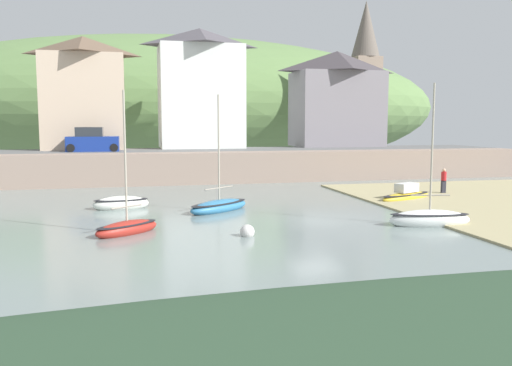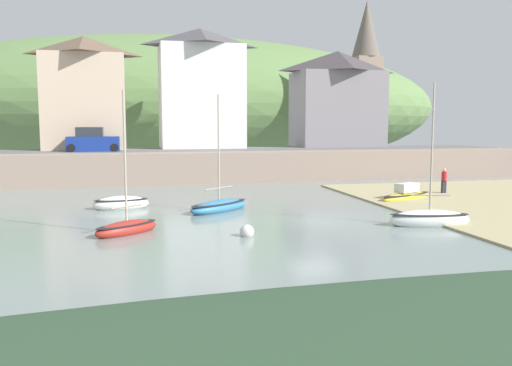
{
  "view_description": "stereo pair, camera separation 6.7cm",
  "coord_description": "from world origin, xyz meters",
  "px_view_note": "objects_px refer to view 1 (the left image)",
  "views": [
    {
      "loc": [
        -8.87,
        -24.84,
        4.77
      ],
      "look_at": [
        -2.09,
        4.02,
        1.41
      ],
      "focal_mm": 37.93,
      "sensor_mm": 36.0,
      "label": 1
    },
    {
      "loc": [
        -8.8,
        -24.86,
        4.77
      ],
      "look_at": [
        -2.09,
        4.02,
        1.41
      ],
      "focal_mm": 37.93,
      "sensor_mm": 36.0,
      "label": 2
    }
  ],
  "objects_px": {
    "sailboat_nearest_shore": "(121,204)",
    "parked_car_near_slipway": "(92,141)",
    "sailboat_white_hull": "(406,195)",
    "sailboat_far_left": "(127,227)",
    "waterfront_building_left": "(84,92)",
    "mooring_buoy": "(247,232)",
    "sailboat_blue_trim": "(219,206)",
    "person_on_slipway": "(444,180)",
    "dinghy_open_wooden": "(430,218)",
    "waterfront_building_centre": "(200,88)",
    "waterfront_building_right": "(337,98)",
    "church_with_spire": "(365,71)"
  },
  "relations": [
    {
      "from": "person_on_slipway",
      "to": "sailboat_far_left",
      "type": "bearing_deg",
      "value": -157.97
    },
    {
      "from": "waterfront_building_centre",
      "to": "person_on_slipway",
      "type": "height_order",
      "value": "waterfront_building_centre"
    },
    {
      "from": "mooring_buoy",
      "to": "parked_car_near_slipway",
      "type": "bearing_deg",
      "value": 107.8
    },
    {
      "from": "parked_car_near_slipway",
      "to": "person_on_slipway",
      "type": "height_order",
      "value": "parked_car_near_slipway"
    },
    {
      "from": "sailboat_far_left",
      "to": "sailboat_white_hull",
      "type": "bearing_deg",
      "value": -16.2
    },
    {
      "from": "church_with_spire",
      "to": "mooring_buoy",
      "type": "xyz_separation_m",
      "value": [
        -19.83,
        -32.27,
        -9.97
      ]
    },
    {
      "from": "sailboat_white_hull",
      "to": "sailboat_far_left",
      "type": "height_order",
      "value": "sailboat_far_left"
    },
    {
      "from": "person_on_slipway",
      "to": "parked_car_near_slipway",
      "type": "bearing_deg",
      "value": 148.96
    },
    {
      "from": "waterfront_building_right",
      "to": "sailboat_nearest_shore",
      "type": "bearing_deg",
      "value": -136.07
    },
    {
      "from": "waterfront_building_right",
      "to": "sailboat_far_left",
      "type": "distance_m",
      "value": 33.97
    },
    {
      "from": "church_with_spire",
      "to": "parked_car_near_slipway",
      "type": "relative_size",
      "value": 3.63
    },
    {
      "from": "sailboat_far_left",
      "to": "sailboat_blue_trim",
      "type": "distance_m",
      "value": 6.95
    },
    {
      "from": "sailboat_white_hull",
      "to": "person_on_slipway",
      "type": "xyz_separation_m",
      "value": [
        3.67,
        1.8,
        0.7
      ]
    },
    {
      "from": "waterfront_building_right",
      "to": "dinghy_open_wooden",
      "type": "distance_m",
      "value": 29.44
    },
    {
      "from": "church_with_spire",
      "to": "waterfront_building_right",
      "type": "bearing_deg",
      "value": -139.83
    },
    {
      "from": "waterfront_building_centre",
      "to": "sailboat_blue_trim",
      "type": "xyz_separation_m",
      "value": [
        -1.86,
        -21.6,
        -7.6
      ]
    },
    {
      "from": "dinghy_open_wooden",
      "to": "mooring_buoy",
      "type": "relative_size",
      "value": 10.98
    },
    {
      "from": "sailboat_nearest_shore",
      "to": "parked_car_near_slipway",
      "type": "height_order",
      "value": "parked_car_near_slipway"
    },
    {
      "from": "mooring_buoy",
      "to": "waterfront_building_centre",
      "type": "bearing_deg",
      "value": 86.44
    },
    {
      "from": "waterfront_building_left",
      "to": "parked_car_near_slipway",
      "type": "distance_m",
      "value": 6.17
    },
    {
      "from": "sailboat_nearest_shore",
      "to": "mooring_buoy",
      "type": "height_order",
      "value": "sailboat_nearest_shore"
    },
    {
      "from": "sailboat_nearest_shore",
      "to": "parked_car_near_slipway",
      "type": "distance_m",
      "value": 15.56
    },
    {
      "from": "person_on_slipway",
      "to": "mooring_buoy",
      "type": "bearing_deg",
      "value": -147.33
    },
    {
      "from": "dinghy_open_wooden",
      "to": "sailboat_nearest_shore",
      "type": "height_order",
      "value": "dinghy_open_wooden"
    },
    {
      "from": "waterfront_building_left",
      "to": "mooring_buoy",
      "type": "height_order",
      "value": "waterfront_building_left"
    },
    {
      "from": "sailboat_nearest_shore",
      "to": "waterfront_building_right",
      "type": "bearing_deg",
      "value": 36.48
    },
    {
      "from": "waterfront_building_right",
      "to": "parked_car_near_slipway",
      "type": "xyz_separation_m",
      "value": [
        -22.73,
        -4.5,
        -3.85
      ]
    },
    {
      "from": "sailboat_nearest_shore",
      "to": "parked_car_near_slipway",
      "type": "xyz_separation_m",
      "value": [
        -2.38,
        15.1,
        2.93
      ]
    },
    {
      "from": "person_on_slipway",
      "to": "mooring_buoy",
      "type": "height_order",
      "value": "person_on_slipway"
    },
    {
      "from": "mooring_buoy",
      "to": "sailboat_far_left",
      "type": "bearing_deg",
      "value": 161.31
    },
    {
      "from": "waterfront_building_centre",
      "to": "sailboat_nearest_shore",
      "type": "distance_m",
      "value": 22.16
    },
    {
      "from": "parked_car_near_slipway",
      "to": "person_on_slipway",
      "type": "xyz_separation_m",
      "value": [
        23.06,
        -13.88,
        -2.22
      ]
    },
    {
      "from": "waterfront_building_left",
      "to": "sailboat_nearest_shore",
      "type": "distance_m",
      "value": 21.08
    },
    {
      "from": "sailboat_blue_trim",
      "to": "person_on_slipway",
      "type": "bearing_deg",
      "value": -26.34
    },
    {
      "from": "waterfront_building_left",
      "to": "mooring_buoy",
      "type": "relative_size",
      "value": 15.92
    },
    {
      "from": "dinghy_open_wooden",
      "to": "parked_car_near_slipway",
      "type": "bearing_deg",
      "value": 135.58
    },
    {
      "from": "waterfront_building_left",
      "to": "dinghy_open_wooden",
      "type": "xyz_separation_m",
      "value": [
        17.14,
        -27.94,
        -7.01
      ]
    },
    {
      "from": "waterfront_building_left",
      "to": "parked_car_near_slipway",
      "type": "bearing_deg",
      "value": -79.76
    },
    {
      "from": "dinghy_open_wooden",
      "to": "waterfront_building_centre",
      "type": "bearing_deg",
      "value": 114.66
    },
    {
      "from": "church_with_spire",
      "to": "sailboat_far_left",
      "type": "relative_size",
      "value": 2.4
    },
    {
      "from": "sailboat_far_left",
      "to": "mooring_buoy",
      "type": "relative_size",
      "value": 10.21
    },
    {
      "from": "waterfront_building_centre",
      "to": "sailboat_far_left",
      "type": "xyz_separation_m",
      "value": [
        -6.67,
        -26.61,
        -7.59
      ]
    },
    {
      "from": "sailboat_blue_trim",
      "to": "person_on_slipway",
      "type": "height_order",
      "value": "sailboat_blue_trim"
    },
    {
      "from": "waterfront_building_centre",
      "to": "sailboat_nearest_shore",
      "type": "relative_size",
      "value": 3.44
    },
    {
      "from": "sailboat_nearest_shore",
      "to": "sailboat_far_left",
      "type": "height_order",
      "value": "sailboat_far_left"
    },
    {
      "from": "person_on_slipway",
      "to": "mooring_buoy",
      "type": "distance_m",
      "value": 18.35
    },
    {
      "from": "sailboat_white_hull",
      "to": "waterfront_building_right",
      "type": "bearing_deg",
      "value": 55.25
    },
    {
      "from": "dinghy_open_wooden",
      "to": "waterfront_building_left",
      "type": "bearing_deg",
      "value": 132.25
    },
    {
      "from": "sailboat_white_hull",
      "to": "parked_car_near_slipway",
      "type": "relative_size",
      "value": 1.07
    },
    {
      "from": "waterfront_building_left",
      "to": "person_on_slipway",
      "type": "bearing_deg",
      "value": -37.59
    }
  ]
}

